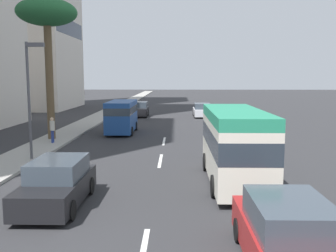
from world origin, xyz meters
The scene contains 13 objects.
ground_plane centered at (31.50, 0.00, 0.00)m, with size 198.00×198.00×0.00m, color #2D2D30.
sidewalk_right centered at (31.50, 7.64, 0.07)m, with size 162.00×2.53×0.15m, color #9E9B93.
lane_stripe_mid centered at (15.42, 0.00, 0.01)m, with size 3.20×0.16×0.01m, color silver.
lane_stripe_far centered at (21.56, 0.00, 0.01)m, with size 3.20×0.16×0.01m, color silver.
minibus_lead centered at (11.38, -3.28, 1.69)m, with size 6.91×2.29×3.08m.
van_second centered at (25.36, 3.48, 1.45)m, with size 5.24×2.08×2.54m.
car_third centered at (4.19, -3.38, 0.80)m, with size 4.41×1.90×1.71m.
car_fourth centered at (37.74, -3.74, 0.73)m, with size 4.45×1.92×1.54m.
car_fifth centered at (8.40, 3.27, 0.76)m, with size 4.27×1.87×1.60m.
car_sixth centered at (38.12, 3.30, 0.78)m, with size 4.11×1.89×1.66m.
pedestrian_near_lamp centered at (19.97, 7.27, 1.07)m, with size 0.39×0.37×1.67m.
palm_tree centered at (21.65, 7.88, 8.45)m, with size 4.04×4.04×9.51m.
street_lamp centered at (15.09, 6.66, 3.94)m, with size 0.24×0.97×6.05m.
Camera 1 is at (-4.05, -0.83, 4.41)m, focal length 39.97 mm.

